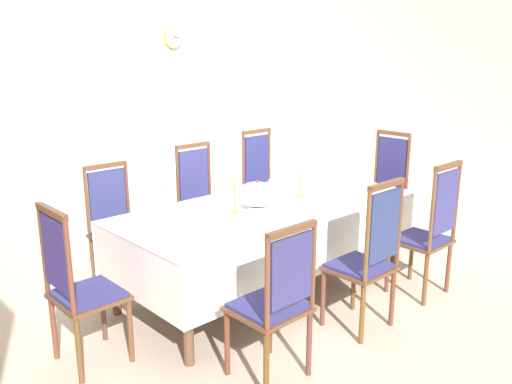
{
  "coord_description": "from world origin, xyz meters",
  "views": [
    {
      "loc": [
        -3.02,
        -3.31,
        2.02
      ],
      "look_at": [
        -0.09,
        -0.17,
        0.89
      ],
      "focal_mm": 37.15,
      "sensor_mm": 36.0,
      "label": 1
    }
  ],
  "objects_px": {
    "soup_tureen": "(257,195)",
    "bowl_near_right": "(305,176)",
    "chair_south_c": "(429,230)",
    "mounted_clock": "(173,37)",
    "dining_table": "(269,213)",
    "chair_north_a": "(116,224)",
    "candlestick_east": "(300,183)",
    "bowl_near_left": "(277,181)",
    "spoon_primary": "(283,181)",
    "spoon_secondary": "(311,175)",
    "chair_south_b": "(368,256)",
    "chair_south_a": "(276,300)",
    "chair_north_b": "(202,202)",
    "chair_head_west": "(78,285)",
    "chair_head_east": "(384,189)",
    "chair_north_c": "(264,186)",
    "candlestick_west": "(234,196)"
  },
  "relations": [
    {
      "from": "chair_south_c",
      "to": "chair_north_c",
      "type": "xyz_separation_m",
      "value": [
        -0.0,
        1.99,
        0.01
      ]
    },
    {
      "from": "bowl_near_right",
      "to": "spoon_primary",
      "type": "height_order",
      "value": "bowl_near_right"
    },
    {
      "from": "chair_north_b",
      "to": "bowl_near_left",
      "type": "xyz_separation_m",
      "value": [
        0.54,
        -0.51,
        0.21
      ]
    },
    {
      "from": "chair_north_c",
      "to": "candlestick_west",
      "type": "distance_m",
      "value": 1.66
    },
    {
      "from": "chair_south_b",
      "to": "chair_south_c",
      "type": "xyz_separation_m",
      "value": [
        0.86,
        -0.0,
        0.0
      ]
    },
    {
      "from": "mounted_clock",
      "to": "spoon_primary",
      "type": "bearing_deg",
      "value": -105.93
    },
    {
      "from": "chair_north_a",
      "to": "bowl_near_left",
      "type": "relative_size",
      "value": 6.42
    },
    {
      "from": "chair_south_a",
      "to": "candlestick_east",
      "type": "height_order",
      "value": "candlestick_east"
    },
    {
      "from": "chair_head_west",
      "to": "bowl_near_right",
      "type": "relative_size",
      "value": 5.73
    },
    {
      "from": "dining_table",
      "to": "spoon_primary",
      "type": "height_order",
      "value": "spoon_primary"
    },
    {
      "from": "chair_north_c",
      "to": "soup_tureen",
      "type": "xyz_separation_m",
      "value": [
        -1.04,
        -1.0,
        0.28
      ]
    },
    {
      "from": "chair_north_c",
      "to": "candlestick_east",
      "type": "height_order",
      "value": "chair_north_c"
    },
    {
      "from": "chair_north_b",
      "to": "chair_north_c",
      "type": "bearing_deg",
      "value": -179.79
    },
    {
      "from": "chair_north_c",
      "to": "chair_north_a",
      "type": "bearing_deg",
      "value": 0.24
    },
    {
      "from": "chair_south_a",
      "to": "chair_south_b",
      "type": "distance_m",
      "value": 0.94
    },
    {
      "from": "chair_north_a",
      "to": "bowl_near_right",
      "type": "relative_size",
      "value": 5.6
    },
    {
      "from": "mounted_clock",
      "to": "chair_head_west",
      "type": "bearing_deg",
      "value": -132.13
    },
    {
      "from": "chair_south_b",
      "to": "chair_north_b",
      "type": "distance_m",
      "value": 1.99
    },
    {
      "from": "chair_head_east",
      "to": "spoon_primary",
      "type": "xyz_separation_m",
      "value": [
        -1.03,
        0.51,
        0.17
      ]
    },
    {
      "from": "spoon_secondary",
      "to": "chair_south_c",
      "type": "bearing_deg",
      "value": -92.66
    },
    {
      "from": "chair_head_east",
      "to": "spoon_secondary",
      "type": "distance_m",
      "value": 0.81
    },
    {
      "from": "chair_head_west",
      "to": "spoon_primary",
      "type": "distance_m",
      "value": 2.47
    },
    {
      "from": "chair_north_b",
      "to": "bowl_near_right",
      "type": "distance_m",
      "value": 1.09
    },
    {
      "from": "spoon_primary",
      "to": "chair_head_east",
      "type": "bearing_deg",
      "value": -32.66
    },
    {
      "from": "chair_north_a",
      "to": "candlestick_east",
      "type": "xyz_separation_m",
      "value": [
        1.29,
        -0.99,
        0.33
      ]
    },
    {
      "from": "bowl_near_right",
      "to": "chair_head_east",
      "type": "bearing_deg",
      "value": -29.92
    },
    {
      "from": "soup_tureen",
      "to": "bowl_near_right",
      "type": "xyz_separation_m",
      "value": [
        1.09,
        0.44,
        -0.09
      ]
    },
    {
      "from": "chair_south_c",
      "to": "soup_tureen",
      "type": "bearing_deg",
      "value": 136.16
    },
    {
      "from": "soup_tureen",
      "to": "bowl_near_right",
      "type": "relative_size",
      "value": 1.55
    },
    {
      "from": "spoon_primary",
      "to": "soup_tureen",
      "type": "bearing_deg",
      "value": -154.84
    },
    {
      "from": "chair_north_a",
      "to": "spoon_primary",
      "type": "distance_m",
      "value": 1.68
    },
    {
      "from": "chair_south_c",
      "to": "bowl_near_right",
      "type": "distance_m",
      "value": 1.46
    },
    {
      "from": "soup_tureen",
      "to": "chair_north_c",
      "type": "bearing_deg",
      "value": 43.91
    },
    {
      "from": "chair_head_west",
      "to": "mounted_clock",
      "type": "xyz_separation_m",
      "value": [
        3.31,
        3.66,
        1.67
      ]
    },
    {
      "from": "bowl_near_right",
      "to": "spoon_secondary",
      "type": "distance_m",
      "value": 0.13
    },
    {
      "from": "chair_south_b",
      "to": "bowl_near_right",
      "type": "relative_size",
      "value": 6.0
    },
    {
      "from": "chair_north_b",
      "to": "chair_south_c",
      "type": "height_order",
      "value": "chair_south_c"
    },
    {
      "from": "candlestick_west",
      "to": "bowl_near_right",
      "type": "xyz_separation_m",
      "value": [
        1.33,
        0.44,
        -0.12
      ]
    },
    {
      "from": "bowl_near_left",
      "to": "bowl_near_right",
      "type": "xyz_separation_m",
      "value": [
        0.37,
        -0.04,
        0.0
      ]
    },
    {
      "from": "chair_south_a",
      "to": "chair_head_west",
      "type": "xyz_separation_m",
      "value": [
        -0.81,
        0.99,
        0.02
      ]
    },
    {
      "from": "mounted_clock",
      "to": "dining_table",
      "type": "bearing_deg",
      "value": -113.53
    },
    {
      "from": "bowl_near_right",
      "to": "dining_table",
      "type": "bearing_deg",
      "value": -154.98
    },
    {
      "from": "chair_head_west",
      "to": "chair_head_east",
      "type": "distance_m",
      "value": 3.44
    },
    {
      "from": "chair_north_c",
      "to": "candlestick_west",
      "type": "height_order",
      "value": "chair_north_c"
    },
    {
      "from": "chair_head_west",
      "to": "chair_south_c",
      "type": "bearing_deg",
      "value": 69.16
    },
    {
      "from": "chair_north_b",
      "to": "chair_south_b",
      "type": "bearing_deg",
      "value": 90.0
    },
    {
      "from": "chair_south_c",
      "to": "candlestick_west",
      "type": "relative_size",
      "value": 3.19
    },
    {
      "from": "bowl_near_right",
      "to": "spoon_primary",
      "type": "bearing_deg",
      "value": 165.74
    },
    {
      "from": "chair_north_b",
      "to": "chair_head_west",
      "type": "height_order",
      "value": "chair_north_b"
    },
    {
      "from": "candlestick_west",
      "to": "chair_south_a",
      "type": "bearing_deg",
      "value": -117.86
    }
  ]
}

